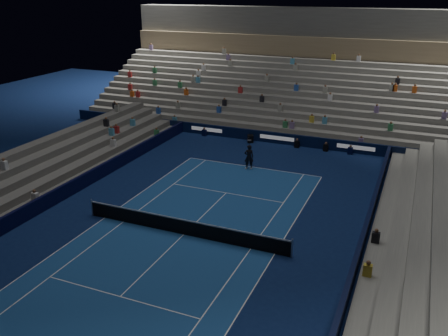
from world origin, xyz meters
name	(u,v)px	position (x,y,z in m)	size (l,w,h in m)	color
ground	(184,235)	(0.00, 0.00, 0.00)	(90.00, 90.00, 0.00)	#0B1A45
court_surface	(184,234)	(0.00, 0.00, 0.01)	(10.97, 23.77, 0.01)	navy
sponsor_barrier_far	(277,138)	(0.00, 18.50, 0.50)	(44.00, 0.25, 1.00)	black
sponsor_barrier_east	(356,262)	(9.70, 0.00, 0.50)	(0.25, 37.00, 1.00)	black
sponsor_barrier_west	(50,199)	(-9.70, 0.00, 0.50)	(0.25, 37.00, 1.00)	black
grandstand_main	(304,87)	(0.00, 27.90, 3.38)	(44.00, 15.20, 11.20)	slate
grandstand_east	(432,270)	(13.17, 0.00, 0.92)	(5.00, 37.00, 2.50)	slate
grandstand_west	(9,185)	(-13.17, 0.00, 0.92)	(5.00, 37.00, 2.50)	#5F5E5A
tennis_net	(184,227)	(0.00, 0.00, 0.50)	(12.90, 0.10, 1.10)	#B2B2B7
tennis_player	(249,157)	(-0.17, 11.42, 0.99)	(0.72, 0.47, 1.98)	black
broadcast_camera	(250,139)	(-2.36, 17.83, 0.35)	(0.72, 1.06, 0.67)	black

